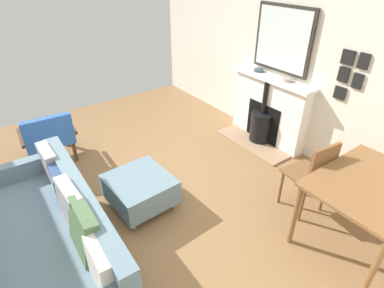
{
  "coord_description": "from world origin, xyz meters",
  "views": [
    {
      "loc": [
        1.06,
        2.64,
        2.43
      ],
      "look_at": [
        -0.5,
        0.49,
        0.81
      ],
      "focal_mm": 28.65,
      "sensor_mm": 36.0,
      "label": 1
    }
  ],
  "objects_px": {
    "mantel_bowl_far": "(287,79)",
    "armchair_accent": "(48,136)",
    "sofa": "(51,240)",
    "dining_table": "(371,192)",
    "mantel_bowl_near": "(259,70)",
    "ottoman": "(140,189)",
    "fireplace": "(267,113)",
    "dining_chair_near_fireplace": "(313,173)"
  },
  "relations": [
    {
      "from": "mantel_bowl_far",
      "to": "armchair_accent",
      "type": "distance_m",
      "value": 3.26
    },
    {
      "from": "sofa",
      "to": "dining_table",
      "type": "bearing_deg",
      "value": 149.92
    },
    {
      "from": "mantel_bowl_near",
      "to": "ottoman",
      "type": "height_order",
      "value": "mantel_bowl_near"
    },
    {
      "from": "fireplace",
      "to": "sofa",
      "type": "xyz_separation_m",
      "value": [
        3.24,
        0.51,
        -0.09
      ]
    },
    {
      "from": "mantel_bowl_near",
      "to": "dining_chair_near_fireplace",
      "type": "height_order",
      "value": "mantel_bowl_near"
    },
    {
      "from": "mantel_bowl_far",
      "to": "dining_table",
      "type": "relative_size",
      "value": 0.12
    },
    {
      "from": "sofa",
      "to": "ottoman",
      "type": "xyz_separation_m",
      "value": [
        -1.0,
        -0.31,
        -0.13
      ]
    },
    {
      "from": "fireplace",
      "to": "sofa",
      "type": "height_order",
      "value": "fireplace"
    },
    {
      "from": "mantel_bowl_near",
      "to": "mantel_bowl_far",
      "type": "height_order",
      "value": "mantel_bowl_far"
    },
    {
      "from": "dining_table",
      "to": "mantel_bowl_near",
      "type": "bearing_deg",
      "value": -110.47
    },
    {
      "from": "mantel_bowl_far",
      "to": "armchair_accent",
      "type": "height_order",
      "value": "mantel_bowl_far"
    },
    {
      "from": "mantel_bowl_far",
      "to": "fireplace",
      "type": "bearing_deg",
      "value": -85.41
    },
    {
      "from": "mantel_bowl_far",
      "to": "sofa",
      "type": "xyz_separation_m",
      "value": [
        3.26,
        0.27,
        -0.68
      ]
    },
    {
      "from": "armchair_accent",
      "to": "mantel_bowl_far",
      "type": "bearing_deg",
      "value": 151.83
    },
    {
      "from": "mantel_bowl_near",
      "to": "dining_chair_near_fireplace",
      "type": "xyz_separation_m",
      "value": [
        0.83,
        1.64,
        -0.5
      ]
    },
    {
      "from": "ottoman",
      "to": "mantel_bowl_near",
      "type": "bearing_deg",
      "value": -168.07
    },
    {
      "from": "mantel_bowl_far",
      "to": "ottoman",
      "type": "relative_size",
      "value": 0.18
    },
    {
      "from": "dining_table",
      "to": "dining_chair_near_fireplace",
      "type": "bearing_deg",
      "value": -88.87
    },
    {
      "from": "mantel_bowl_near",
      "to": "armchair_accent",
      "type": "relative_size",
      "value": 0.19
    },
    {
      "from": "dining_chair_near_fireplace",
      "to": "ottoman",
      "type": "bearing_deg",
      "value": -39.19
    },
    {
      "from": "fireplace",
      "to": "mantel_bowl_far",
      "type": "height_order",
      "value": "mantel_bowl_far"
    },
    {
      "from": "armchair_accent",
      "to": "fireplace",
      "type": "bearing_deg",
      "value": 155.49
    },
    {
      "from": "mantel_bowl_near",
      "to": "armchair_accent",
      "type": "bearing_deg",
      "value": -19.52
    },
    {
      "from": "mantel_bowl_far",
      "to": "ottoman",
      "type": "distance_m",
      "value": 2.4
    },
    {
      "from": "mantel_bowl_near",
      "to": "mantel_bowl_far",
      "type": "xyz_separation_m",
      "value": [
        0.0,
        0.51,
        0.0
      ]
    },
    {
      "from": "dining_table",
      "to": "dining_chair_near_fireplace",
      "type": "xyz_separation_m",
      "value": [
        0.01,
        -0.56,
        -0.12
      ]
    },
    {
      "from": "sofa",
      "to": "ottoman",
      "type": "bearing_deg",
      "value": -163.02
    },
    {
      "from": "fireplace",
      "to": "mantel_bowl_near",
      "type": "bearing_deg",
      "value": -93.86
    },
    {
      "from": "sofa",
      "to": "dining_chair_near_fireplace",
      "type": "bearing_deg",
      "value": 160.57
    },
    {
      "from": "fireplace",
      "to": "dining_chair_near_fireplace",
      "type": "height_order",
      "value": "fireplace"
    },
    {
      "from": "dining_chair_near_fireplace",
      "to": "mantel_bowl_near",
      "type": "bearing_deg",
      "value": -116.87
    },
    {
      "from": "ottoman",
      "to": "fireplace",
      "type": "bearing_deg",
      "value": -174.91
    },
    {
      "from": "ottoman",
      "to": "dining_table",
      "type": "relative_size",
      "value": 0.65
    },
    {
      "from": "sofa",
      "to": "armchair_accent",
      "type": "xyz_separation_m",
      "value": [
        -0.44,
        -1.78,
        0.06
      ]
    },
    {
      "from": "sofa",
      "to": "dining_table",
      "type": "distance_m",
      "value": 2.83
    },
    {
      "from": "mantel_bowl_near",
      "to": "ottoman",
      "type": "xyz_separation_m",
      "value": [
        2.26,
        0.48,
        -0.8
      ]
    },
    {
      "from": "mantel_bowl_near",
      "to": "dining_table",
      "type": "distance_m",
      "value": 2.37
    },
    {
      "from": "mantel_bowl_near",
      "to": "armchair_accent",
      "type": "xyz_separation_m",
      "value": [
        2.82,
        -1.0,
        -0.62
      ]
    },
    {
      "from": "mantel_bowl_far",
      "to": "armchair_accent",
      "type": "bearing_deg",
      "value": -28.17
    },
    {
      "from": "fireplace",
      "to": "dining_table",
      "type": "xyz_separation_m",
      "value": [
        0.8,
        1.92,
        0.2
      ]
    },
    {
      "from": "mantel_bowl_far",
      "to": "armchair_accent",
      "type": "relative_size",
      "value": 0.17
    },
    {
      "from": "ottoman",
      "to": "dining_table",
      "type": "distance_m",
      "value": 2.28
    }
  ]
}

